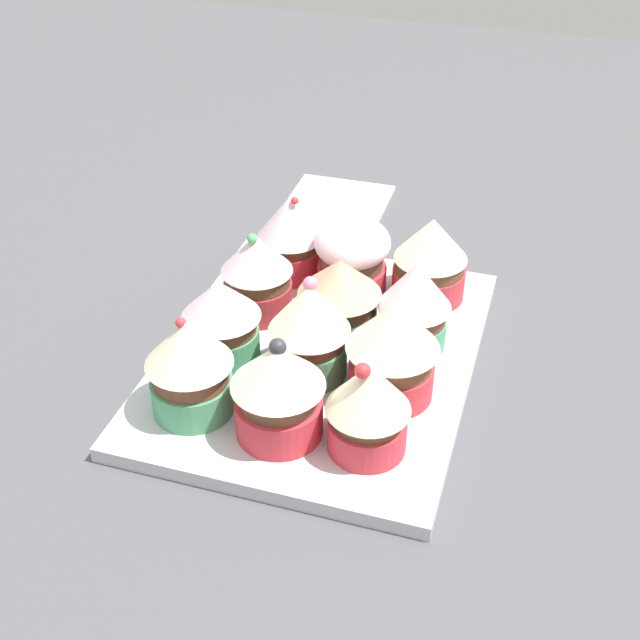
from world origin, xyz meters
TOP-DOWN VIEW (x-y plane):
  - ground_plane at (0.00, 0.00)cm, footprint 180.00×180.00cm
  - baking_tray at (0.00, 0.00)cm, footprint 29.73×23.37cm
  - cupcake_0 at (-9.11, -6.10)cm, footprint 5.70×5.70cm
  - cupcake_1 at (-3.18, -6.33)cm, footprint 6.71×6.71cm
  - cupcake_2 at (3.03, -6.58)cm, footprint 5.69×5.69cm
  - cupcake_3 at (10.16, -6.41)cm, footprint 6.12×6.12cm
  - cupcake_4 at (-9.41, -0.00)cm, footprint 6.41×6.41cm
  - cupcake_5 at (-2.60, 0.39)cm, footprint 6.07×6.07cm
  - cupcake_6 at (2.66, -0.75)cm, footprint 6.56×6.56cm
  - cupcake_7 at (9.13, 0.46)cm, footprint 6.39×6.39cm
  - cupcake_8 at (-8.95, 6.63)cm, footprint 6.15×6.15cm
  - cupcake_9 at (-2.90, 6.80)cm, footprint 5.99×5.99cm
  - cupcake_10 at (3.72, 6.46)cm, footprint 5.82×5.82cm
  - cupcake_11 at (10.15, 5.86)cm, footprint 5.74×5.74cm
  - napkin at (23.78, 6.11)cm, footprint 14.23×10.30cm

SIDE VIEW (x-z plane):
  - ground_plane at x=0.00cm, z-range -3.00..0.00cm
  - napkin at x=23.78cm, z-range 0.00..0.60cm
  - baking_tray at x=0.00cm, z-range 0.00..1.20cm
  - cupcake_7 at x=9.13cm, z-range 1.31..7.88cm
  - cupcake_6 at x=2.66cm, z-range 1.39..8.25cm
  - cupcake_9 at x=-2.90cm, z-range 1.34..8.31cm
  - cupcake_10 at x=3.72cm, z-range 1.13..8.60cm
  - cupcake_3 at x=10.16cm, z-range 1.21..8.55cm
  - cupcake_0 at x=-9.11cm, z-range 1.17..8.63cm
  - cupcake_11 at x=10.15cm, z-range 1.19..8.81cm
  - cupcake_4 at x=-9.41cm, z-range 1.14..8.97cm
  - cupcake_8 at x=-8.95cm, z-range 1.20..9.00cm
  - cupcake_2 at x=3.03cm, z-range 1.38..8.83cm
  - cupcake_1 at x=-3.18cm, z-range 1.39..9.30cm
  - cupcake_5 at x=-2.60cm, z-range 1.21..9.50cm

